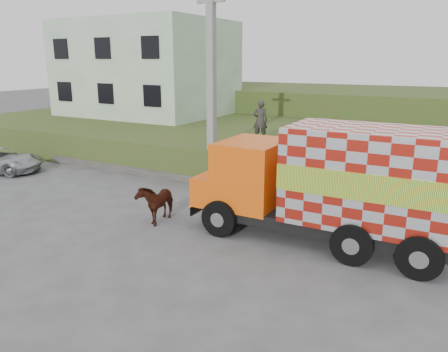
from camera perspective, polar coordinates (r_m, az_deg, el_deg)
The scene contains 9 objects.
ground at distance 14.21m, azimuth -7.69°, elevation -6.03°, with size 120.00×120.00×0.00m, color #474749.
embankment at distance 22.47m, azimuth 7.76°, elevation 3.78°, with size 40.00×12.00×1.50m, color #29541C.
embankment_far at distance 33.70m, azimuth 15.54°, elevation 8.37°, with size 40.00×12.00×3.00m, color #29541C.
retaining_strip at distance 18.50m, azimuth -4.86°, elevation -0.31°, with size 16.00×0.50×0.40m, color #595651.
building at distance 30.30m, azimuth -9.93°, elevation 13.70°, with size 10.00×8.00×6.00m, color beige.
utility_pole at distance 17.67m, azimuth -1.65°, elevation 11.77°, with size 1.20×0.30×8.00m.
cargo_truck at distance 12.47m, azimuth 14.35°, elevation -1.02°, with size 7.54×2.67×3.35m.
cow at distance 14.20m, azimuth -8.83°, elevation -3.31°, with size 0.70×1.54×1.30m, color #32190C.
pedestrian at distance 19.85m, azimuth 4.77°, elevation 7.24°, with size 0.66×0.43×1.81m, color #2F2C2A.
Camera 1 is at (8.11, -10.51, 5.06)m, focal length 35.00 mm.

